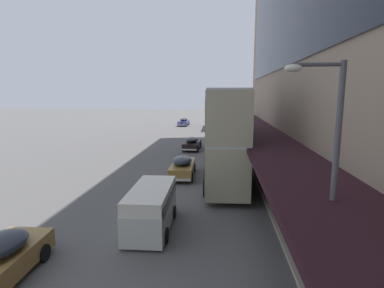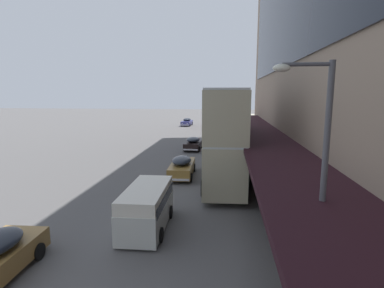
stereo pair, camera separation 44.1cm
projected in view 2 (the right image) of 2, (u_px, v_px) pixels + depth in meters
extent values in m
cube|color=black|center=(382.00, 276.00, 4.79)|extent=(3.20, 72.00, 0.24)
cube|color=#B3372A|center=(227.00, 119.00, 54.40)|extent=(2.80, 10.99, 2.84)
cube|color=black|center=(227.00, 117.00, 54.35)|extent=(2.82, 10.11, 1.25)
cube|color=silver|center=(227.00, 111.00, 54.16)|extent=(2.69, 10.98, 0.12)
cube|color=#B3372A|center=(227.00, 102.00, 53.92)|extent=(2.80, 10.99, 2.84)
cube|color=black|center=(227.00, 100.00, 53.86)|extent=(2.82, 10.11, 1.25)
cube|color=silver|center=(227.00, 94.00, 53.68)|extent=(2.69, 10.98, 0.12)
cube|color=black|center=(227.00, 96.00, 59.14)|extent=(1.27, 0.09, 0.36)
cylinder|color=black|center=(220.00, 124.00, 58.37)|extent=(0.27, 1.01, 1.00)
cylinder|color=black|center=(233.00, 124.00, 58.15)|extent=(0.27, 1.01, 1.00)
cylinder|color=black|center=(220.00, 128.00, 51.39)|extent=(0.27, 1.01, 1.00)
cylinder|color=black|center=(235.00, 128.00, 51.17)|extent=(0.27, 1.01, 1.00)
cylinder|color=black|center=(220.00, 126.00, 53.92)|extent=(0.27, 1.01, 1.00)
cylinder|color=black|center=(234.00, 126.00, 53.69)|extent=(0.27, 1.01, 1.00)
cube|color=#B2AA89|center=(223.00, 156.00, 21.24)|extent=(2.89, 11.14, 2.96)
cube|color=black|center=(223.00, 151.00, 21.18)|extent=(2.89, 10.26, 1.30)
cube|color=silver|center=(223.00, 134.00, 20.99)|extent=(2.79, 11.14, 0.12)
cube|color=#B2AA89|center=(223.00, 113.00, 20.74)|extent=(2.89, 11.14, 2.96)
cube|color=black|center=(223.00, 107.00, 20.68)|extent=(2.89, 10.26, 1.30)
cube|color=silver|center=(224.00, 90.00, 20.49)|extent=(2.79, 11.14, 0.12)
cube|color=black|center=(222.00, 95.00, 26.02)|extent=(1.24, 0.11, 0.36)
cylinder|color=black|center=(207.00, 162.00, 25.25)|extent=(0.29, 1.01, 1.00)
cylinder|color=black|center=(236.00, 162.00, 25.06)|extent=(0.29, 1.01, 1.00)
cylinder|color=black|center=(203.00, 188.00, 18.18)|extent=(0.29, 1.01, 1.00)
cylinder|color=black|center=(244.00, 189.00, 17.99)|extent=(0.29, 1.01, 1.00)
cylinder|color=black|center=(205.00, 177.00, 20.74)|extent=(0.29, 1.01, 1.00)
cylinder|color=black|center=(241.00, 177.00, 20.55)|extent=(0.29, 1.01, 1.00)
cube|color=beige|center=(227.00, 132.00, 35.40)|extent=(2.70, 9.94, 2.89)
cube|color=black|center=(227.00, 129.00, 35.34)|extent=(2.72, 9.15, 1.27)
cube|color=silver|center=(227.00, 119.00, 35.16)|extent=(2.60, 9.94, 0.12)
cube|color=black|center=(228.00, 118.00, 40.07)|extent=(1.22, 0.09, 0.36)
cylinder|color=black|center=(218.00, 138.00, 39.06)|extent=(0.28, 1.01, 1.00)
cylinder|color=black|center=(237.00, 138.00, 38.72)|extent=(0.28, 1.01, 1.00)
cylinder|color=black|center=(215.00, 146.00, 32.79)|extent=(0.28, 1.01, 1.00)
cylinder|color=black|center=(237.00, 147.00, 32.45)|extent=(0.28, 1.01, 1.00)
cube|color=silver|center=(30.00, 239.00, 12.10)|extent=(1.73, 0.20, 0.14)
cylinder|color=black|center=(39.00, 252.00, 11.21)|extent=(0.17, 0.65, 0.64)
cube|color=olive|center=(182.00, 168.00, 22.69)|extent=(1.74, 4.57, 0.78)
ellipsoid|color=#1E232D|center=(182.00, 160.00, 22.36)|extent=(1.49, 2.53, 0.58)
cube|color=silver|center=(185.00, 164.00, 25.01)|extent=(1.54, 0.16, 0.14)
cube|color=silver|center=(178.00, 180.00, 20.46)|extent=(1.54, 0.16, 0.14)
sphere|color=silver|center=(180.00, 161.00, 24.97)|extent=(0.18, 0.18, 0.18)
sphere|color=silver|center=(191.00, 161.00, 24.89)|extent=(0.18, 0.18, 0.18)
cylinder|color=black|center=(174.00, 167.00, 24.19)|extent=(0.16, 0.64, 0.64)
cylinder|color=black|center=(194.00, 168.00, 24.05)|extent=(0.16, 0.64, 0.64)
cylinder|color=black|center=(169.00, 177.00, 21.43)|extent=(0.16, 0.64, 0.64)
cylinder|color=black|center=(191.00, 177.00, 21.29)|extent=(0.16, 0.64, 0.64)
cube|color=navy|center=(187.00, 123.00, 59.32)|extent=(1.88, 4.79, 0.73)
ellipsoid|color=#1E232D|center=(187.00, 119.00, 59.45)|extent=(1.59, 2.66, 0.56)
cube|color=silver|center=(185.00, 125.00, 57.00)|extent=(1.60, 0.19, 0.14)
cube|color=silver|center=(189.00, 123.00, 61.71)|extent=(1.60, 0.19, 0.14)
sphere|color=silver|center=(187.00, 124.00, 56.92)|extent=(0.18, 0.18, 0.18)
sphere|color=silver|center=(182.00, 124.00, 57.06)|extent=(0.18, 0.18, 0.18)
cylinder|color=black|center=(190.00, 125.00, 57.81)|extent=(0.17, 0.65, 0.64)
cylinder|color=black|center=(181.00, 125.00, 58.06)|extent=(0.17, 0.65, 0.64)
cylinder|color=black|center=(192.00, 123.00, 60.66)|extent=(0.17, 0.65, 0.64)
cylinder|color=black|center=(184.00, 123.00, 60.92)|extent=(0.17, 0.65, 0.64)
cube|color=black|center=(194.00, 144.00, 33.64)|extent=(1.83, 4.27, 0.70)
ellipsoid|color=#1E232D|center=(193.00, 140.00, 33.34)|extent=(1.55, 2.37, 0.54)
cube|color=silver|center=(196.00, 143.00, 35.76)|extent=(1.56, 0.19, 0.14)
cube|color=silver|center=(190.00, 150.00, 31.58)|extent=(1.56, 0.19, 0.14)
sphere|color=silver|center=(193.00, 141.00, 35.76)|extent=(0.18, 0.18, 0.18)
sphere|color=silver|center=(200.00, 141.00, 35.62)|extent=(0.18, 0.18, 0.18)
cylinder|color=black|center=(188.00, 145.00, 35.07)|extent=(0.17, 0.65, 0.64)
cylinder|color=black|center=(202.00, 145.00, 34.82)|extent=(0.17, 0.65, 0.64)
cylinder|color=black|center=(184.00, 148.00, 32.54)|extent=(0.17, 0.65, 0.64)
cylinder|color=black|center=(199.00, 149.00, 32.28)|extent=(0.17, 0.65, 0.64)
cube|color=silver|center=(147.00, 213.00, 13.76)|extent=(1.84, 4.34, 1.29)
cube|color=silver|center=(147.00, 196.00, 13.63)|extent=(1.81, 4.25, 0.83)
cube|color=black|center=(147.00, 198.00, 13.65)|extent=(1.88, 3.91, 0.41)
ellipsoid|color=silver|center=(156.00, 195.00, 15.80)|extent=(1.62, 0.64, 1.11)
cylinder|color=black|center=(136.00, 211.00, 15.14)|extent=(0.17, 0.64, 0.64)
cylinder|color=black|center=(170.00, 212.00, 14.98)|extent=(0.17, 0.64, 0.64)
cylinder|color=black|center=(120.00, 233.00, 12.69)|extent=(0.17, 0.64, 0.64)
cylinder|color=black|center=(161.00, 235.00, 12.53)|extent=(0.17, 0.64, 0.64)
sphere|color=tan|center=(378.00, 288.00, 6.76)|extent=(0.22, 0.22, 0.22)
cylinder|color=black|center=(378.00, 285.00, 6.74)|extent=(0.33, 0.33, 0.02)
cylinder|color=black|center=(378.00, 283.00, 6.73)|extent=(0.21, 0.21, 0.12)
cylinder|color=#4C4C51|center=(323.00, 194.00, 7.83)|extent=(0.16, 0.16, 6.82)
cylinder|color=#4C4C51|center=(307.00, 64.00, 7.35)|extent=(1.20, 0.10, 0.10)
ellipsoid|color=silver|center=(282.00, 68.00, 7.43)|extent=(0.44, 0.28, 0.20)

